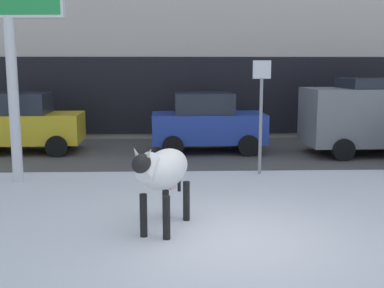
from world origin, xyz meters
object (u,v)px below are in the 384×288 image
pedestrian_near_billboard (229,114)px  street_sign (261,108)px  car_yellow_hatchback (23,123)px  pedestrian_by_cars (295,114)px  car_grey_van (382,114)px  cow_holstein (164,171)px  car_blue_hatchback (207,123)px

pedestrian_near_billboard → street_sign: (0.07, -6.33, 0.79)m
car_yellow_hatchback → pedestrian_by_cars: bearing=18.2°
car_grey_van → pedestrian_near_billboard: car_grey_van is taller
cow_holstein → pedestrian_by_cars: (4.76, 10.35, -0.12)m
pedestrian_near_billboard → street_sign: 6.38m
car_grey_van → street_sign: street_sign is taller
car_yellow_hatchback → street_sign: 7.63m
street_sign → car_yellow_hatchback: bearing=154.5°
car_grey_van → pedestrian_by_cars: car_grey_van is taller
car_blue_hatchback → car_grey_van: bearing=-6.4°
pedestrian_by_cars → street_sign: size_ratio=0.61×
car_yellow_hatchback → pedestrian_by_cars: size_ratio=2.05×
cow_holstein → car_grey_van: bearing=45.6°
pedestrian_by_cars → pedestrian_near_billboard: bearing=180.0°
cow_holstein → car_blue_hatchback: 7.31m
pedestrian_near_billboard → street_sign: size_ratio=0.61×
car_yellow_hatchback → pedestrian_near_billboard: (6.78, 3.06, -0.05)m
car_grey_van → pedestrian_by_cars: 4.13m
cow_holstein → car_blue_hatchback: bearing=80.7°
cow_holstein → car_blue_hatchback: size_ratio=0.54×
car_yellow_hatchback → cow_holstein: bearing=-58.1°
car_grey_van → street_sign: 4.93m
cow_holstein → street_sign: (2.30, 4.02, 0.67)m
car_yellow_hatchback → car_blue_hatchback: size_ratio=1.00×
car_blue_hatchback → pedestrian_near_billboard: bearing=71.6°
cow_holstein → pedestrian_by_cars: pedestrian_by_cars is taller
cow_holstein → car_yellow_hatchback: size_ratio=0.54×
car_grey_van → pedestrian_near_billboard: (-4.24, 3.73, -0.36)m
street_sign → pedestrian_near_billboard: bearing=90.6°
car_yellow_hatchback → street_sign: bearing=-25.5°
car_yellow_hatchback → car_blue_hatchback: (5.73, -0.08, 0.00)m
cow_holstein → car_yellow_hatchback: car_yellow_hatchback is taller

